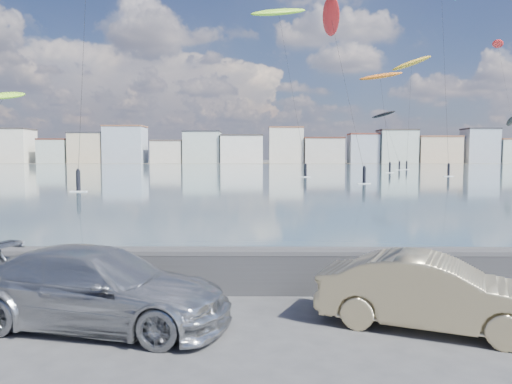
% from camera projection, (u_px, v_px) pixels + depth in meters
% --- Properties ---
extents(ground, '(700.00, 700.00, 0.00)m').
position_uv_depth(ground, '(195.00, 338.00, 8.47)').
color(ground, '#333335').
rests_on(ground, ground).
extents(bay_water, '(500.00, 177.00, 0.00)m').
position_uv_depth(bay_water, '(255.00, 171.00, 99.72)').
color(bay_water, '#314859').
rests_on(bay_water, ground).
extents(far_shore_strip, '(500.00, 60.00, 0.00)m').
position_uv_depth(far_shore_strip, '(258.00, 163.00, 207.92)').
color(far_shore_strip, '#4C473D').
rests_on(far_shore_strip, ground).
extents(seawall, '(400.00, 0.36, 1.08)m').
position_uv_depth(seawall, '(211.00, 268.00, 11.12)').
color(seawall, '#28282B').
rests_on(seawall, ground).
extents(far_buildings, '(240.79, 13.26, 14.60)m').
position_uv_depth(far_buildings, '(261.00, 148.00, 193.51)').
color(far_buildings, gray).
rests_on(far_buildings, ground).
extents(car_silver, '(5.22, 2.98, 1.42)m').
position_uv_depth(car_silver, '(98.00, 288.00, 9.02)').
color(car_silver, '#A7A9AE').
rests_on(car_silver, ground).
extents(car_champagne, '(4.23, 2.86, 1.32)m').
position_uv_depth(car_champagne, '(433.00, 292.00, 8.89)').
color(car_champagne, tan).
rests_on(car_champagne, ground).
extents(kitesurfer_1, '(5.35, 14.41, 15.74)m').
position_uv_depth(kitesurfer_1, '(511.00, 122.00, 156.36)').
color(kitesurfer_1, black).
rests_on(kitesurfer_1, ground).
extents(kitesurfer_3, '(8.75, 13.95, 19.65)m').
position_uv_depth(kitesurfer_3, '(380.00, 78.00, 97.36)').
color(kitesurfer_3, orange).
rests_on(kitesurfer_3, ground).
extents(kitesurfer_5, '(7.87, 18.20, 35.32)m').
position_uv_depth(kitesurfer_5, '(498.00, 45.00, 139.86)').
color(kitesurfer_5, red).
rests_on(kitesurfer_5, ground).
extents(kitesurfer_9, '(10.48, 17.27, 28.75)m').
position_uv_depth(kitesurfer_9, '(279.00, 13.00, 82.95)').
color(kitesurfer_9, '#8CD826').
rests_on(kitesurfer_9, ground).
extents(kitesurfer_10, '(5.78, 19.78, 14.03)m').
position_uv_depth(kitesurfer_10, '(384.00, 115.00, 119.28)').
color(kitesurfer_10, black).
rests_on(kitesurfer_10, ground).
extents(kitesurfer_12, '(10.58, 14.07, 27.47)m').
position_uv_depth(kitesurfer_12, '(412.00, 64.00, 117.83)').
color(kitesurfer_12, '#BF8C19').
rests_on(kitesurfer_12, ground).
extents(kitesurfer_14, '(4.94, 12.37, 22.12)m').
position_uv_depth(kitesurfer_14, '(332.00, 20.00, 60.68)').
color(kitesurfer_14, red).
rests_on(kitesurfer_14, ground).
extents(kitesurfer_15, '(4.58, 15.94, 13.58)m').
position_uv_depth(kitesurfer_15, '(5.00, 97.00, 75.43)').
color(kitesurfer_15, '#8CD826').
rests_on(kitesurfer_15, ground).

